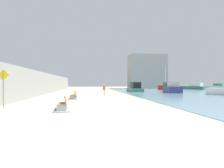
{
  "coord_description": "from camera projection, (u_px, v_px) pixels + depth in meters",
  "views": [
    {
      "loc": [
        -0.34,
        -9.57,
        1.84
      ],
      "look_at": [
        3.34,
        17.21,
        1.7
      ],
      "focal_mm": 27.77,
      "sensor_mm": 36.0,
      "label": 1
    }
  ],
  "objects": [
    {
      "name": "bench_far",
      "position": [
        74.0,
        97.0,
        19.93
      ],
      "size": [
        1.21,
        2.16,
        0.98
      ],
      "color": "gray",
      "rests_on": "ground"
    },
    {
      "name": "boat_outer",
      "position": [
        166.0,
        87.0,
        47.3
      ],
      "size": [
        2.79,
        5.16,
        6.48
      ],
      "color": "red",
      "rests_on": "water_bay"
    },
    {
      "name": "harbor_building",
      "position": [
        147.0,
        72.0,
        57.68
      ],
      "size": [
        12.0,
        6.0,
        11.13
      ],
      "primitive_type": "cube",
      "color": "gray",
      "rests_on": "ground"
    },
    {
      "name": "boat_distant",
      "position": [
        135.0,
        88.0,
        37.36
      ],
      "size": [
        2.78,
        7.07,
        2.01
      ],
      "color": "#337060",
      "rests_on": "water_bay"
    },
    {
      "name": "boat_nearest",
      "position": [
        172.0,
        88.0,
        32.69
      ],
      "size": [
        3.4,
        5.38,
        2.1
      ],
      "color": "navy",
      "rests_on": "water_bay"
    },
    {
      "name": "boat_far_right",
      "position": [
        216.0,
        87.0,
        52.19
      ],
      "size": [
        4.61,
        5.58,
        1.67
      ],
      "color": "beige",
      "rests_on": "water_bay"
    },
    {
      "name": "person_walking",
      "position": [
        104.0,
        89.0,
        24.94
      ],
      "size": [
        0.37,
        0.43,
        1.66
      ],
      "color": "gold",
      "rests_on": "ground"
    },
    {
      "name": "ground_plane",
      "position": [
        90.0,
        95.0,
        27.37
      ],
      "size": [
        120.0,
        120.0,
        0.0
      ],
      "primitive_type": "plane",
      "color": "#C6B793"
    },
    {
      "name": "bench_near",
      "position": [
        63.0,
        107.0,
        11.61
      ],
      "size": [
        1.3,
        2.2,
        0.98
      ],
      "color": "gray",
      "rests_on": "ground"
    },
    {
      "name": "pedestrian_sign",
      "position": [
        3.0,
        84.0,
        12.62
      ],
      "size": [
        0.85,
        0.08,
        2.86
      ],
      "color": "slate",
      "rests_on": "ground"
    },
    {
      "name": "boat_far_left",
      "position": [
        193.0,
        87.0,
        50.85
      ],
      "size": [
        5.14,
        7.73,
        1.9
      ],
      "color": "#337060",
      "rests_on": "water_bay"
    },
    {
      "name": "seawall",
      "position": [
        41.0,
        84.0,
        26.34
      ],
      "size": [
        0.8,
        64.0,
        3.5
      ],
      "primitive_type": "cube",
      "color": "gray",
      "rests_on": "ground"
    }
  ]
}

